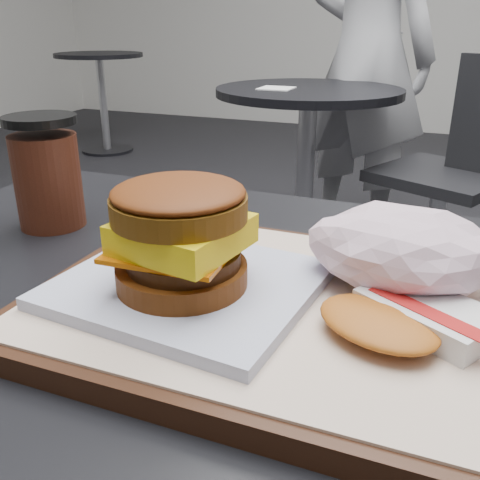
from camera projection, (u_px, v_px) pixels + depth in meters
name	position (u px, v px, depth m)	size (l,w,h in m)	color
customer_table	(210.00, 465.00, 0.52)	(0.80, 0.60, 0.77)	#A5A5AA
serving_tray	(281.00, 308.00, 0.42)	(0.38, 0.28, 0.02)	black
breakfast_sandwich	(183.00, 248.00, 0.40)	(0.21, 0.19, 0.09)	silver
hash_brown	(406.00, 317.00, 0.36)	(0.14, 0.12, 0.02)	silver
crumpled_wrapper	(402.00, 250.00, 0.42)	(0.14, 0.11, 0.06)	white
coffee_cup	(47.00, 176.00, 0.59)	(0.08, 0.08, 0.12)	#40190F
neighbor_table	(307.00, 141.00, 2.07)	(0.70, 0.70, 0.75)	black
napkin	(276.00, 88.00, 1.96)	(0.12, 0.12, 0.00)	white
neighbor_chair	(464.00, 164.00, 1.90)	(0.66, 0.56, 0.88)	#B5B5BA
patron	(367.00, 55.00, 2.30)	(0.61, 0.40, 1.68)	silver
bg_table_mid	(101.00, 79.00, 4.10)	(0.66, 0.66, 0.75)	black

